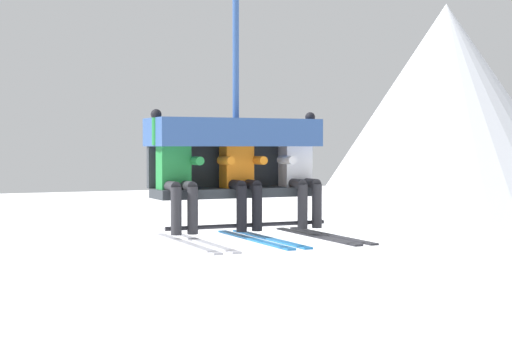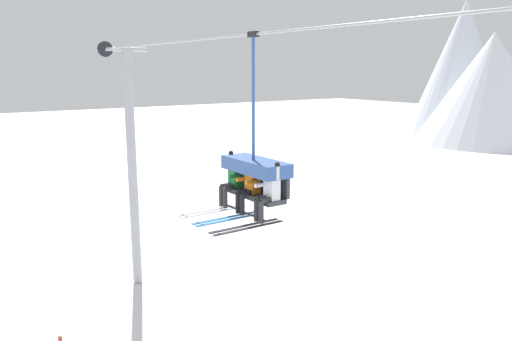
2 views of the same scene
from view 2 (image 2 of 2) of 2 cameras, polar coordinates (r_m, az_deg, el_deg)
mountain_peak_west at (r=73.42m, az=22.47°, el=10.88°), size 13.43×13.43×17.74m
mountain_peak_central at (r=64.82m, az=25.20°, el=8.50°), size 16.66×16.66×12.81m
lift_tower_near at (r=20.07m, az=-14.03°, el=0.77°), size 0.36×1.88×9.57m
lift_cable at (r=12.33m, az=-5.03°, el=14.81°), size 17.64×0.05×0.05m
chairlift_chair at (r=11.11m, az=0.01°, el=0.02°), size 1.85×0.74×3.90m
skier_green at (r=11.65m, az=-2.88°, el=-1.05°), size 0.48×1.70×1.34m
skier_orange at (r=11.06m, az=-0.93°, el=-1.82°), size 0.46×1.70×1.23m
skier_white at (r=10.49m, az=1.30°, el=-2.45°), size 0.48×1.70×1.34m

